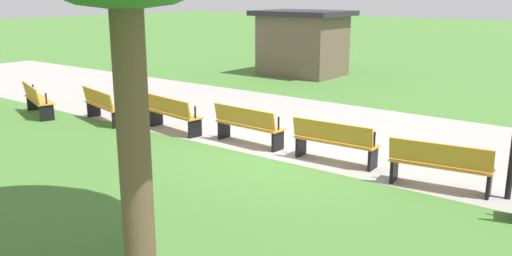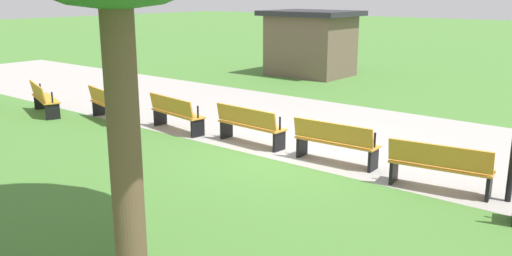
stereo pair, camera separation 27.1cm
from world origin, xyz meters
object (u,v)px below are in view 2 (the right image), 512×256
bench_2 (43,98)px  bench_6 (335,141)px  bench_4 (176,113)px  kiosk (310,42)px  bench_5 (250,125)px  bench_7 (440,166)px  bench_3 (108,104)px

bench_2 → bench_6: size_ratio=1.02×
bench_4 → bench_6: size_ratio=1.02×
kiosk → bench_5: bearing=-63.7°
bench_5 → bench_6: same height
bench_2 → kiosk: kiosk is taller
bench_7 → kiosk: size_ratio=0.50×
bench_6 → bench_7: size_ratio=0.98×
bench_4 → bench_6: bearing=10.9°
bench_7 → bench_6: bearing=166.3°
bench_2 → bench_3: size_ratio=1.00×
bench_6 → kiosk: kiosk is taller
bench_4 → bench_7: bearing=8.2°
bench_3 → bench_5: bearing=21.9°
bench_2 → bench_4: 4.44m
bench_3 → kiosk: size_ratio=0.50×
bench_5 → kiosk: kiosk is taller
bench_4 → bench_3: bearing=-160.9°
bench_3 → bench_4: same height
bench_2 → bench_5: (6.53, 1.26, 0.00)m
bench_6 → kiosk: size_ratio=0.49×
bench_3 → kiosk: bearing=105.5°
bench_6 → bench_7: bearing=-8.2°
bench_5 → bench_2: bearing=-166.4°
bench_4 → kiosk: (-2.51, 9.85, 0.88)m
bench_4 → bench_5: bearing=13.7°
bench_2 → bench_6: (8.76, 1.26, 0.00)m
bench_6 → kiosk: bearing=123.1°
bench_4 → bench_5: 2.22m
bench_6 → bench_2: bearing=-174.6°
bench_6 → bench_7: same height
bench_2 → bench_7: size_ratio=1.01×
bench_2 → kiosk: (1.81, 10.89, 0.88)m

